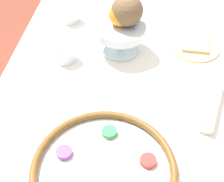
{
  "coord_description": "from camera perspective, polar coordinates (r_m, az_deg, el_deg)",
  "views": [
    {
      "loc": [
        -0.66,
        -0.0,
        1.41
      ],
      "look_at": [
        -0.03,
        0.07,
        0.77
      ],
      "focal_mm": 50.0,
      "sensor_mm": 36.0,
      "label": 1
    }
  ],
  "objects": [
    {
      "name": "napkin_roll",
      "position": [
        0.93,
        17.54,
        -2.25
      ],
      "size": [
        0.2,
        0.1,
        0.04
      ],
      "color": "white",
      "rests_on": "dining_table"
    },
    {
      "name": "cup_far",
      "position": [
        1.06,
        -8.84,
        7.08
      ],
      "size": [
        0.07,
        0.07,
        0.06
      ],
      "color": "silver",
      "rests_on": "dining_table"
    },
    {
      "name": "cup_near",
      "position": [
        1.29,
        2.41,
        15.44
      ],
      "size": [
        0.07,
        0.07,
        0.06
      ],
      "color": "silver",
      "rests_on": "dining_table"
    },
    {
      "name": "orange_fruit",
      "position": [
        1.03,
        1.34,
        13.8
      ],
      "size": [
        0.08,
        0.08,
        0.08
      ],
      "color": "orange",
      "rests_on": "fruit_stand"
    },
    {
      "name": "coconut",
      "position": [
        1.02,
        2.53,
        14.49
      ],
      "size": [
        0.1,
        0.1,
        0.1
      ],
      "color": "brown",
      "rests_on": "fruit_stand"
    },
    {
      "name": "fruit_stand",
      "position": [
        1.06,
        1.31,
        10.57
      ],
      "size": [
        0.17,
        0.17,
        0.1
      ],
      "color": "silver",
      "rests_on": "dining_table"
    },
    {
      "name": "seder_plate",
      "position": [
        0.77,
        -1.81,
        -14.07
      ],
      "size": [
        0.36,
        0.36,
        0.03
      ],
      "color": "silver",
      "rests_on": "dining_table"
    },
    {
      "name": "dining_table",
      "position": [
        1.24,
        3.32,
        -12.38
      ],
      "size": [
        1.29,
        0.87,
        0.73
      ],
      "color": "silver",
      "rests_on": "ground_plane"
    },
    {
      "name": "cup_mid",
      "position": [
        1.25,
        -8.04,
        13.86
      ],
      "size": [
        0.07,
        0.07,
        0.06
      ],
      "color": "silver",
      "rests_on": "dining_table"
    },
    {
      "name": "bread_plate",
      "position": [
        1.15,
        14.68,
        8.06
      ],
      "size": [
        0.18,
        0.18,
        0.02
      ],
      "color": "tan",
      "rests_on": "dining_table"
    }
  ]
}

